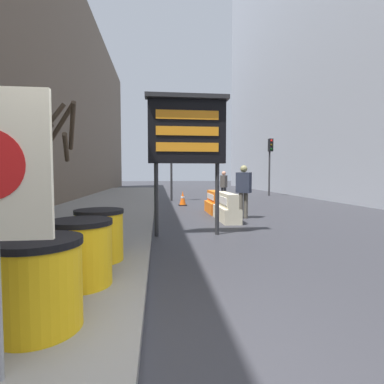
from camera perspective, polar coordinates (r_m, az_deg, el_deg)
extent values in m
plane|color=#2D2D33|center=(2.62, -10.11, -30.95)|extent=(120.00, 120.00, 0.00)
cube|color=brown|center=(13.65, -28.09, 23.40)|extent=(0.40, 50.40, 12.43)
cylinder|color=#4C3D2D|center=(10.79, -26.08, 2.97)|extent=(0.34, 0.34, 2.65)
cylinder|color=#4C3D2D|center=(11.32, -27.18, 9.77)|extent=(0.82, 0.82, 0.91)
cylinder|color=#4C3D2D|center=(10.85, -22.88, 7.77)|extent=(0.47, 1.28, 0.93)
cylinder|color=#4C3D2D|center=(11.38, -23.94, 11.40)|extent=(1.29, 0.75, 1.58)
cylinder|color=#4C3D2D|center=(11.45, -25.88, 11.22)|extent=(1.21, 0.37, 1.64)
cylinder|color=#4C3D2D|center=(11.02, -21.87, 11.41)|extent=(0.73, 1.66, 1.46)
cylinder|color=yellow|center=(3.04, -27.21, -15.85)|extent=(0.72, 0.72, 0.74)
cylinder|color=black|center=(2.93, -27.43, -8.42)|extent=(0.75, 0.75, 0.06)
cylinder|color=yellow|center=(3.96, -20.34, -11.15)|extent=(0.72, 0.72, 0.74)
cylinder|color=black|center=(3.88, -20.46, -5.41)|extent=(0.75, 0.75, 0.06)
cylinder|color=yellow|center=(4.94, -17.21, -8.17)|extent=(0.72, 0.72, 0.74)
cylinder|color=black|center=(4.88, -17.29, -3.56)|extent=(0.75, 0.75, 0.06)
cylinder|color=#28282B|center=(7.13, -6.81, -1.48)|extent=(0.10, 0.10, 1.73)
cylinder|color=#28282B|center=(7.27, 4.81, -1.37)|extent=(0.10, 0.10, 1.73)
cube|color=black|center=(7.20, -0.96, 11.41)|extent=(1.83, 0.24, 1.49)
cube|color=#28282B|center=(7.29, -0.91, 17.67)|extent=(1.95, 0.34, 0.10)
cube|color=orange|center=(7.14, -0.86, 14.51)|extent=(1.46, 0.02, 0.21)
cube|color=orange|center=(7.08, -0.85, 11.55)|extent=(1.46, 0.02, 0.21)
cube|color=orange|center=(7.03, -0.85, 8.56)|extent=(1.46, 0.02, 0.21)
cube|color=beige|center=(9.56, 6.57, -4.11)|extent=(0.52, 1.84, 0.44)
cube|color=beige|center=(9.51, 6.59, -1.49)|extent=(0.31, 1.84, 0.44)
cube|color=white|center=(9.47, 5.60, -1.50)|extent=(0.02, 1.47, 0.22)
cube|color=orange|center=(11.38, 4.42, -2.94)|extent=(0.58, 1.60, 0.41)
cube|color=orange|center=(11.34, 4.43, -0.86)|extent=(0.35, 1.60, 0.41)
cube|color=white|center=(11.31, 3.51, -0.87)|extent=(0.02, 1.28, 0.21)
cube|color=black|center=(13.98, -1.78, -2.51)|extent=(0.38, 0.38, 0.04)
cone|color=#EA560F|center=(13.95, -1.78, -1.12)|extent=(0.31, 0.31, 0.64)
cylinder|color=white|center=(13.94, -1.78, -0.99)|extent=(0.18, 0.18, 0.09)
cylinder|color=#2D2D30|center=(16.47, -3.95, 5.16)|extent=(0.12, 0.12, 3.93)
cube|color=black|center=(16.43, -3.95, 10.56)|extent=(0.28, 0.28, 0.84)
sphere|color=red|center=(16.32, -3.93, 11.60)|extent=(0.15, 0.15, 0.15)
sphere|color=#392C06|center=(16.28, -3.93, 10.62)|extent=(0.15, 0.15, 0.15)
sphere|color=black|center=(16.25, -3.92, 9.64)|extent=(0.15, 0.15, 0.15)
cylinder|color=#2D2D30|center=(20.94, 14.52, 4.54)|extent=(0.12, 0.12, 3.82)
cube|color=black|center=(20.87, 14.74, 8.64)|extent=(0.28, 0.28, 0.84)
sphere|color=red|center=(20.76, 14.91, 9.44)|extent=(0.15, 0.15, 0.15)
sphere|color=#392C06|center=(20.73, 14.89, 8.67)|extent=(0.15, 0.15, 0.15)
sphere|color=black|center=(20.71, 14.88, 7.90)|extent=(0.15, 0.15, 0.15)
cylinder|color=#333338|center=(15.45, 5.79, -0.57)|extent=(0.13, 0.13, 0.78)
cylinder|color=#333338|center=(15.48, 6.32, -0.57)|extent=(0.13, 0.13, 0.78)
cube|color=#47423D|center=(15.43, 6.07, 2.03)|extent=(0.44, 0.49, 0.62)
sphere|color=tan|center=(15.42, 6.08, 3.58)|extent=(0.22, 0.22, 0.22)
cylinder|color=#514C42|center=(10.05, 9.34, -2.58)|extent=(0.14, 0.14, 0.85)
cylinder|color=#514C42|center=(10.10, 10.21, -2.56)|extent=(0.14, 0.14, 0.85)
cube|color=#232838|center=(10.02, 9.82, 1.77)|extent=(0.54, 0.49, 0.67)
sphere|color=#8B8758|center=(10.02, 9.85, 4.37)|extent=(0.23, 0.23, 0.23)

